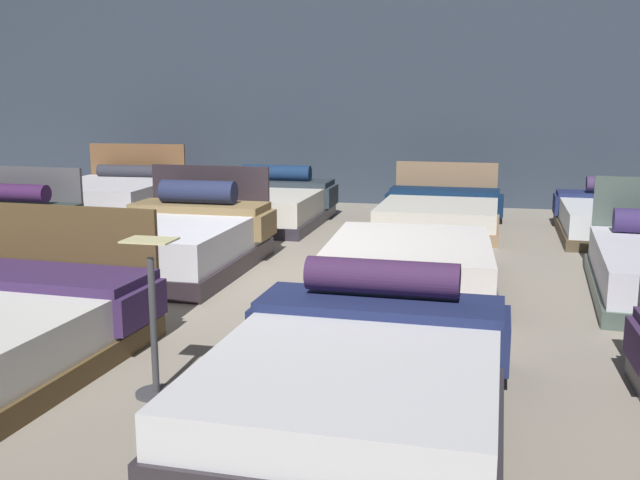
% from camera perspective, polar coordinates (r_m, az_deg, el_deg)
% --- Properties ---
extents(ground_plane, '(18.00, 18.00, 0.02)m').
position_cam_1_polar(ground_plane, '(6.82, -2.85, -3.39)').
color(ground_plane, gray).
extents(showroom_back_wall, '(18.00, 0.06, 3.50)m').
position_cam_1_polar(showroom_back_wall, '(11.81, 4.28, 11.32)').
color(showroom_back_wall, '#333D4C').
rests_on(showroom_back_wall, ground_plane).
extents(bed_2, '(1.61, 2.16, 0.69)m').
position_cam_1_polar(bed_2, '(4.03, 3.03, -10.46)').
color(bed_2, '#2E2A2F').
rests_on(bed_2, ground_plane).
extents(bed_5, '(1.56, 2.14, 0.96)m').
position_cam_1_polar(bed_5, '(7.40, -11.23, -0.14)').
color(bed_5, '#2F262C').
rests_on(bed_5, ground_plane).
extents(bed_6, '(1.60, 2.05, 0.42)m').
position_cam_1_polar(bed_6, '(6.67, 7.00, -1.90)').
color(bed_6, '#524F5C').
rests_on(bed_6, ground_plane).
extents(bed_8, '(1.74, 2.11, 0.99)m').
position_cam_1_polar(bed_8, '(10.96, -16.08, 3.14)').
color(bed_8, brown).
rests_on(bed_8, ground_plane).
extents(bed_9, '(1.67, 2.16, 0.75)m').
position_cam_1_polar(bed_9, '(9.97, -4.38, 2.72)').
color(bed_9, '#2D2933').
rests_on(bed_9, ground_plane).
extents(bed_10, '(1.62, 2.12, 0.80)m').
position_cam_1_polar(bed_10, '(9.66, 9.38, 2.04)').
color(bed_10, '#8F7051').
rests_on(bed_10, ground_plane).
extents(bed_11, '(1.71, 2.09, 0.69)m').
position_cam_1_polar(bed_11, '(9.70, 23.11, 1.44)').
color(bed_11, brown).
rests_on(bed_11, ground_plane).
extents(price_sign, '(0.28, 0.24, 0.92)m').
position_cam_1_polar(price_sign, '(4.30, -12.88, -7.43)').
color(price_sign, '#3F3F44').
rests_on(price_sign, ground_plane).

